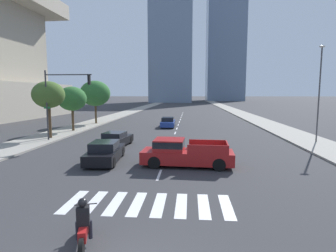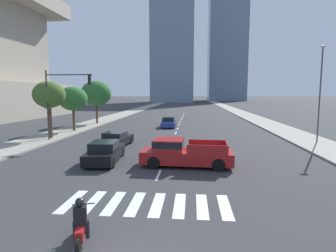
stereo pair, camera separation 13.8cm
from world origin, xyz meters
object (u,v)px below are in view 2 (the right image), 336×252
object	(u,v)px
sedan_black_1	(105,152)
street_tree_third	(96,93)
sedan_black_0	(116,140)
pickup_truck	(182,153)
traffic_signal_far	(63,93)
street_lamp_east	(320,87)
sedan_blue_2	(169,122)
street_tree_second	(73,99)
motorcycle_lead	(81,226)
street_tree_nearest	(49,95)

from	to	relation	value
sedan_black_1	street_tree_third	bearing A→B (deg)	17.00
sedan_black_0	pickup_truck	bearing A→B (deg)	-128.74
traffic_signal_far	street_lamp_east	bearing A→B (deg)	2.63
sedan_black_0	sedan_blue_2	distance (m)	14.17
sedan_black_0	traffic_signal_far	bearing A→B (deg)	76.63
pickup_truck	traffic_signal_far	size ratio (longest dim) A/B	0.89
street_tree_second	street_tree_third	xyz separation A→B (m)	(-0.00, 7.78, 0.61)
motorcycle_lead	sedan_black_1	size ratio (longest dim) A/B	0.45
sedan_black_1	traffic_signal_far	size ratio (longest dim) A/B	0.73
sedan_black_0	sedan_blue_2	bearing A→B (deg)	-7.63
sedan_blue_2	pickup_truck	bearing A→B (deg)	-173.43
pickup_truck	street_tree_third	distance (m)	25.74
sedan_blue_2	street_tree_second	world-z (taller)	street_tree_second
motorcycle_lead	sedan_blue_2	xyz separation A→B (m)	(0.14, 28.72, 0.02)
sedan_blue_2	traffic_signal_far	size ratio (longest dim) A/B	0.69
motorcycle_lead	traffic_signal_far	world-z (taller)	traffic_signal_far
sedan_blue_2	street_tree_third	size ratio (longest dim) A/B	0.72
sedan_black_1	street_tree_second	xyz separation A→B (m)	(-8.06, 13.39, 3.22)
sedan_black_1	sedan_blue_2	world-z (taller)	sedan_black_1
street_lamp_east	street_tree_nearest	distance (m)	24.96
sedan_black_0	street_tree_third	size ratio (longest dim) A/B	0.72
motorcycle_lead	pickup_truck	bearing A→B (deg)	-32.07
sedan_blue_2	street_tree_second	xyz separation A→B (m)	(-10.65, -5.52, 3.24)
sedan_black_0	street_tree_second	distance (m)	11.50
street_lamp_east	traffic_signal_far	bearing A→B (deg)	-177.37
sedan_black_1	sedan_blue_2	bearing A→B (deg)	-11.64
street_lamp_east	street_tree_second	size ratio (longest dim) A/B	1.66
sedan_black_0	sedan_blue_2	size ratio (longest dim) A/B	1.00
motorcycle_lead	street_tree_nearest	world-z (taller)	street_tree_nearest
sedan_black_1	street_tree_third	world-z (taller)	street_tree_third
sedan_blue_2	street_tree_second	bearing A→B (deg)	116.66
sedan_black_1	traffic_signal_far	distance (m)	10.09
street_tree_nearest	street_tree_third	bearing A→B (deg)	90.00
pickup_truck	street_tree_nearest	world-z (taller)	street_tree_nearest
sedan_black_0	sedan_blue_2	xyz separation A→B (m)	(3.33, 13.77, 0.02)
motorcycle_lead	street_tree_third	size ratio (longest dim) A/B	0.34
pickup_truck	street_tree_third	xyz separation A→B (m)	(-13.16, 21.81, 3.64)
sedan_black_1	sedan_blue_2	distance (m)	19.09
sedan_black_0	traffic_signal_far	distance (m)	6.92
street_tree_nearest	street_tree_second	distance (m)	5.25
sedan_black_1	sedan_blue_2	xyz separation A→B (m)	(2.59, 18.91, -0.03)
traffic_signal_far	street_lamp_east	distance (m)	23.03
street_tree_second	street_lamp_east	bearing A→B (deg)	-12.02
street_tree_second	pickup_truck	bearing A→B (deg)	-46.85
sedan_blue_2	street_tree_nearest	xyz separation A→B (m)	(-10.65, -10.75, 3.72)
sedan_black_0	traffic_signal_far	world-z (taller)	traffic_signal_far
pickup_truck	street_tree_second	bearing A→B (deg)	-43.85
sedan_blue_2	street_lamp_east	size ratio (longest dim) A/B	0.52
sedan_black_1	street_lamp_east	distance (m)	19.22
pickup_truck	street_tree_second	distance (m)	19.48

